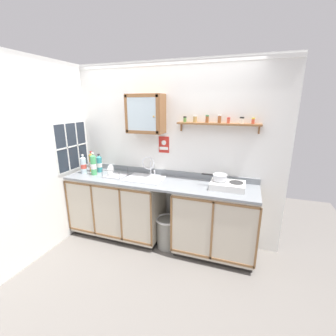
{
  "coord_description": "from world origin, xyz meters",
  "views": [
    {
      "loc": [
        1.13,
        -2.34,
        1.98
      ],
      "look_at": [
        0.12,
        0.54,
        1.12
      ],
      "focal_mm": 24.39,
      "sensor_mm": 36.0,
      "label": 1
    }
  ],
  "objects_px": {
    "dish_rack": "(115,174)",
    "trash_bin": "(167,232)",
    "bottle_soda_green_1": "(93,165)",
    "bottle_water_clear_0": "(83,165)",
    "warning_sign": "(164,145)",
    "bottle_juice_amber_2": "(92,162)",
    "hot_plate_stove": "(227,185)",
    "sink": "(145,179)",
    "saucepan": "(220,177)",
    "bottle_detergent_teal_3": "(99,164)",
    "wall_cabinet": "(146,114)"
  },
  "relations": [
    {
      "from": "sink",
      "to": "wall_cabinet",
      "type": "xyz_separation_m",
      "value": [
        -0.03,
        0.12,
        0.9
      ]
    },
    {
      "from": "sink",
      "to": "bottle_juice_amber_2",
      "type": "xyz_separation_m",
      "value": [
        -0.93,
        0.05,
        0.16
      ]
    },
    {
      "from": "sink",
      "to": "saucepan",
      "type": "bearing_deg",
      "value": -0.3
    },
    {
      "from": "bottle_soda_green_1",
      "to": "saucepan",
      "type": "bearing_deg",
      "value": 2.64
    },
    {
      "from": "bottle_detergent_teal_3",
      "to": "warning_sign",
      "type": "bearing_deg",
      "value": 10.94
    },
    {
      "from": "sink",
      "to": "hot_plate_stove",
      "type": "height_order",
      "value": "sink"
    },
    {
      "from": "sink",
      "to": "saucepan",
      "type": "relative_size",
      "value": 1.63
    },
    {
      "from": "sink",
      "to": "bottle_soda_green_1",
      "type": "bearing_deg",
      "value": -173.57
    },
    {
      "from": "sink",
      "to": "bottle_juice_amber_2",
      "type": "distance_m",
      "value": 0.95
    },
    {
      "from": "bottle_juice_amber_2",
      "to": "dish_rack",
      "type": "height_order",
      "value": "bottle_juice_amber_2"
    },
    {
      "from": "saucepan",
      "to": "dish_rack",
      "type": "distance_m",
      "value": 1.51
    },
    {
      "from": "bottle_juice_amber_2",
      "to": "trash_bin",
      "type": "xyz_separation_m",
      "value": [
        1.3,
        -0.15,
        -0.87
      ]
    },
    {
      "from": "bottle_water_clear_0",
      "to": "wall_cabinet",
      "type": "distance_m",
      "value": 1.24
    },
    {
      "from": "hot_plate_stove",
      "to": "saucepan",
      "type": "bearing_deg",
      "value": 168.07
    },
    {
      "from": "sink",
      "to": "warning_sign",
      "type": "distance_m",
      "value": 0.56
    },
    {
      "from": "wall_cabinet",
      "to": "dish_rack",
      "type": "bearing_deg",
      "value": -159.32
    },
    {
      "from": "bottle_soda_green_1",
      "to": "wall_cabinet",
      "type": "xyz_separation_m",
      "value": [
        0.77,
        0.21,
        0.74
      ]
    },
    {
      "from": "bottle_water_clear_0",
      "to": "bottle_detergent_teal_3",
      "type": "height_order",
      "value": "bottle_water_clear_0"
    },
    {
      "from": "warning_sign",
      "to": "bottle_juice_amber_2",
      "type": "bearing_deg",
      "value": -169.79
    },
    {
      "from": "bottle_soda_green_1",
      "to": "trash_bin",
      "type": "relative_size",
      "value": 0.76
    },
    {
      "from": "bottle_water_clear_0",
      "to": "dish_rack",
      "type": "relative_size",
      "value": 0.95
    },
    {
      "from": "bottle_water_clear_0",
      "to": "bottle_juice_amber_2",
      "type": "distance_m",
      "value": 0.14
    },
    {
      "from": "sink",
      "to": "bottle_soda_green_1",
      "type": "xyz_separation_m",
      "value": [
        -0.8,
        -0.09,
        0.17
      ]
    },
    {
      "from": "bottle_juice_amber_2",
      "to": "trash_bin",
      "type": "height_order",
      "value": "bottle_juice_amber_2"
    },
    {
      "from": "bottle_water_clear_0",
      "to": "warning_sign",
      "type": "distance_m",
      "value": 1.27
    },
    {
      "from": "sink",
      "to": "bottle_water_clear_0",
      "type": "relative_size",
      "value": 1.8
    },
    {
      "from": "wall_cabinet",
      "to": "warning_sign",
      "type": "height_order",
      "value": "wall_cabinet"
    },
    {
      "from": "bottle_juice_amber_2",
      "to": "hot_plate_stove",
      "type": "bearing_deg",
      "value": -2.11
    },
    {
      "from": "hot_plate_stove",
      "to": "bottle_water_clear_0",
      "type": "relative_size",
      "value": 1.45
    },
    {
      "from": "bottle_juice_amber_2",
      "to": "trash_bin",
      "type": "distance_m",
      "value": 1.57
    },
    {
      "from": "bottle_juice_amber_2",
      "to": "bottle_detergent_teal_3",
      "type": "distance_m",
      "value": 0.13
    },
    {
      "from": "hot_plate_stove",
      "to": "trash_bin",
      "type": "relative_size",
      "value": 0.95
    },
    {
      "from": "bottle_water_clear_0",
      "to": "trash_bin",
      "type": "bearing_deg",
      "value": -1.1
    },
    {
      "from": "saucepan",
      "to": "trash_bin",
      "type": "bearing_deg",
      "value": -171.46
    },
    {
      "from": "dish_rack",
      "to": "trash_bin",
      "type": "relative_size",
      "value": 0.69
    },
    {
      "from": "bottle_soda_green_1",
      "to": "dish_rack",
      "type": "height_order",
      "value": "bottle_soda_green_1"
    },
    {
      "from": "saucepan",
      "to": "wall_cabinet",
      "type": "height_order",
      "value": "wall_cabinet"
    },
    {
      "from": "sink",
      "to": "saucepan",
      "type": "height_order",
      "value": "sink"
    },
    {
      "from": "dish_rack",
      "to": "trash_bin",
      "type": "height_order",
      "value": "dish_rack"
    },
    {
      "from": "hot_plate_stove",
      "to": "bottle_water_clear_0",
      "type": "xyz_separation_m",
      "value": [
        -2.13,
        -0.05,
        0.09
      ]
    },
    {
      "from": "bottle_detergent_teal_3",
      "to": "wall_cabinet",
      "type": "bearing_deg",
      "value": 4.83
    },
    {
      "from": "bottle_juice_amber_2",
      "to": "warning_sign",
      "type": "height_order",
      "value": "warning_sign"
    },
    {
      "from": "bottle_detergent_teal_3",
      "to": "trash_bin",
      "type": "distance_m",
      "value": 1.46
    },
    {
      "from": "wall_cabinet",
      "to": "sink",
      "type": "bearing_deg",
      "value": -77.66
    },
    {
      "from": "bottle_water_clear_0",
      "to": "dish_rack",
      "type": "xyz_separation_m",
      "value": [
        0.51,
        0.04,
        -0.11
      ]
    },
    {
      "from": "wall_cabinet",
      "to": "hot_plate_stove",
      "type": "bearing_deg",
      "value": -7.44
    },
    {
      "from": "warning_sign",
      "to": "trash_bin",
      "type": "xyz_separation_m",
      "value": [
        0.17,
        -0.36,
        -1.18
      ]
    },
    {
      "from": "hot_plate_stove",
      "to": "bottle_soda_green_1",
      "type": "relative_size",
      "value": 1.25
    },
    {
      "from": "bottle_detergent_teal_3",
      "to": "wall_cabinet",
      "type": "xyz_separation_m",
      "value": [
        0.78,
        0.07,
        0.76
      ]
    },
    {
      "from": "bottle_water_clear_0",
      "to": "warning_sign",
      "type": "height_order",
      "value": "warning_sign"
    }
  ]
}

